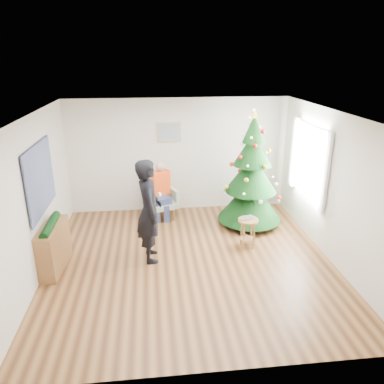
{
  "coord_description": "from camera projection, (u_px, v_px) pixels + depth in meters",
  "views": [
    {
      "loc": [
        -0.62,
        -5.82,
        3.48
      ],
      "look_at": [
        0.1,
        0.6,
        1.1
      ],
      "focal_mm": 35.0,
      "sensor_mm": 36.0,
      "label": 1
    }
  ],
  "objects": [
    {
      "name": "tapestry",
      "position": [
        40.0,
        179.0,
        6.18
      ],
      "size": [
        0.03,
        1.5,
        1.15
      ],
      "primitive_type": "cube",
      "color": "black",
      "rests_on": "wall_left"
    },
    {
      "name": "standing_man",
      "position": [
        149.0,
        211.0,
        6.48
      ],
      "size": [
        0.51,
        0.72,
        1.85
      ],
      "primitive_type": "imported",
      "rotation": [
        0.0,
        0.0,
        1.67
      ],
      "color": "black",
      "rests_on": "floor"
    },
    {
      "name": "game_controller",
      "position": [
        160.0,
        195.0,
        6.37
      ],
      "size": [
        0.05,
        0.13,
        0.04
      ],
      "primitive_type": "cube",
      "rotation": [
        0.0,
        0.0,
        0.1
      ],
      "color": "white",
      "rests_on": "standing_man"
    },
    {
      "name": "wall_back",
      "position": [
        178.0,
        156.0,
        8.57
      ],
      "size": [
        5.0,
        0.0,
        5.0
      ],
      "primitive_type": "plane",
      "rotation": [
        1.57,
        0.0,
        0.0
      ],
      "color": "silver",
      "rests_on": "floor"
    },
    {
      "name": "console",
      "position": [
        54.0,
        248.0,
        6.34
      ],
      "size": [
        0.38,
        1.02,
        0.8
      ],
      "primitive_type": "cube",
      "rotation": [
        0.0,
        0.0,
        -0.08
      ],
      "color": "brown",
      "rests_on": "floor"
    },
    {
      "name": "garland",
      "position": [
        50.0,
        225.0,
        6.2
      ],
      "size": [
        0.14,
        0.9,
        0.14
      ],
      "primitive_type": "cylinder",
      "rotation": [
        1.57,
        0.0,
        0.0
      ],
      "color": "black",
      "rests_on": "console"
    },
    {
      "name": "armchair",
      "position": [
        160.0,
        202.0,
        8.44
      ],
      "size": [
        0.83,
        0.82,
        0.96
      ],
      "rotation": [
        0.0,
        0.0,
        0.38
      ],
      "color": "#94AE8C",
      "rests_on": "floor"
    },
    {
      "name": "christmas_tree",
      "position": [
        251.0,
        175.0,
        7.81
      ],
      "size": [
        1.35,
        1.35,
        2.45
      ],
      "rotation": [
        0.0,
        0.0,
        0.17
      ],
      "color": "#3F2816",
      "rests_on": "floor"
    },
    {
      "name": "window_panel",
      "position": [
        309.0,
        161.0,
        7.36
      ],
      "size": [
        0.04,
        1.3,
        1.4
      ],
      "primitive_type": "cube",
      "color": "white",
      "rests_on": "wall_right"
    },
    {
      "name": "ceiling",
      "position": [
        190.0,
        115.0,
        5.79
      ],
      "size": [
        5.0,
        5.0,
        0.0
      ],
      "primitive_type": "plane",
      "rotation": [
        3.14,
        0.0,
        0.0
      ],
      "color": "white",
      "rests_on": "wall_back"
    },
    {
      "name": "wall_front",
      "position": [
        216.0,
        276.0,
        3.91
      ],
      "size": [
        5.0,
        0.0,
        5.0
      ],
      "primitive_type": "plane",
      "rotation": [
        -1.57,
        0.0,
        0.0
      ],
      "color": "silver",
      "rests_on": "floor"
    },
    {
      "name": "wall_left",
      "position": [
        35.0,
        199.0,
        5.98
      ],
      "size": [
        0.0,
        5.0,
        5.0
      ],
      "primitive_type": "plane",
      "rotation": [
        1.57,
        0.0,
        1.57
      ],
      "color": "silver",
      "rests_on": "floor"
    },
    {
      "name": "floor",
      "position": [
        190.0,
        261.0,
        6.69
      ],
      "size": [
        5.0,
        5.0,
        0.0
      ],
      "primitive_type": "plane",
      "color": "brown",
      "rests_on": "ground"
    },
    {
      "name": "curtains",
      "position": [
        308.0,
        161.0,
        7.36
      ],
      "size": [
        0.05,
        1.75,
        1.5
      ],
      "color": "white",
      "rests_on": "wall_right"
    },
    {
      "name": "laptop",
      "position": [
        248.0,
        219.0,
        7.0
      ],
      "size": [
        0.37,
        0.32,
        0.02
      ],
      "primitive_type": "imported",
      "rotation": [
        0.0,
        0.0,
        0.47
      ],
      "color": "silver",
      "rests_on": "stool"
    },
    {
      "name": "wall_right",
      "position": [
        333.0,
        188.0,
        6.5
      ],
      "size": [
        0.0,
        5.0,
        5.0
      ],
      "primitive_type": "plane",
      "rotation": [
        1.57,
        0.0,
        -1.57
      ],
      "color": "silver",
      "rests_on": "floor"
    },
    {
      "name": "seated_person",
      "position": [
        161.0,
        190.0,
        8.3
      ],
      "size": [
        0.48,
        0.62,
        1.26
      ],
      "rotation": [
        0.0,
        0.0,
        0.38
      ],
      "color": "navy",
      "rests_on": "armchair"
    },
    {
      "name": "framed_picture",
      "position": [
        169.0,
        132.0,
        8.33
      ],
      "size": [
        0.52,
        0.05,
        0.42
      ],
      "color": "tan",
      "rests_on": "wall_back"
    },
    {
      "name": "stool",
      "position": [
        248.0,
        233.0,
        7.1
      ],
      "size": [
        0.38,
        0.38,
        0.57
      ],
      "rotation": [
        0.0,
        0.0,
        0.12
      ],
      "color": "brown",
      "rests_on": "floor"
    }
  ]
}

